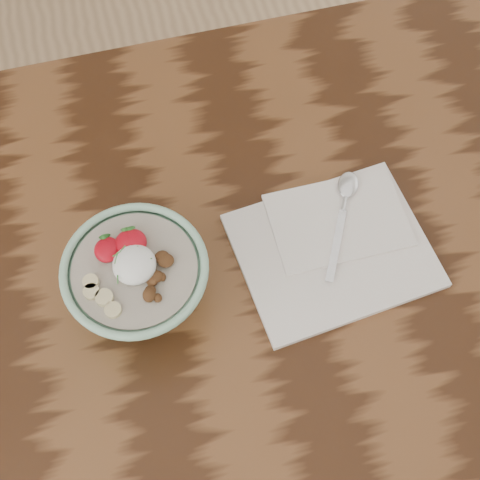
{
  "coord_description": "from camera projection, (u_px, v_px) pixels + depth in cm",
  "views": [
    {
      "loc": [
        -15.52,
        -40.87,
        165.93
      ],
      "look_at": [
        -5.75,
        -2.83,
        86.63
      ],
      "focal_mm": 50.0,
      "sensor_mm": 36.0,
      "label": 1
    }
  ],
  "objects": [
    {
      "name": "spoon",
      "position": [
        345.0,
        199.0,
        1.02
      ],
      "size": [
        10.81,
        17.84,
        1.0
      ],
      "rotation": [
        0.0,
        0.0,
        -0.49
      ],
      "color": "silver",
      "rests_on": "napkin"
    },
    {
      "name": "table",
      "position": [
        270.0,
        274.0,
        1.09
      ],
      "size": [
        160.0,
        90.0,
        75.0
      ],
      "color": "#341B0D",
      "rests_on": "ground"
    },
    {
      "name": "napkin",
      "position": [
        334.0,
        244.0,
        1.0
      ],
      "size": [
        30.06,
        25.27,
        1.72
      ],
      "rotation": [
        0.0,
        0.0,
        0.1
      ],
      "color": "white",
      "rests_on": "table"
    },
    {
      "name": "breakfast_bowl",
      "position": [
        138.0,
        280.0,
        0.91
      ],
      "size": [
        19.72,
        19.72,
        13.32
      ],
      "rotation": [
        0.0,
        0.0,
        0.11
      ],
      "color": "#90C2A3",
      "rests_on": "table"
    }
  ]
}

